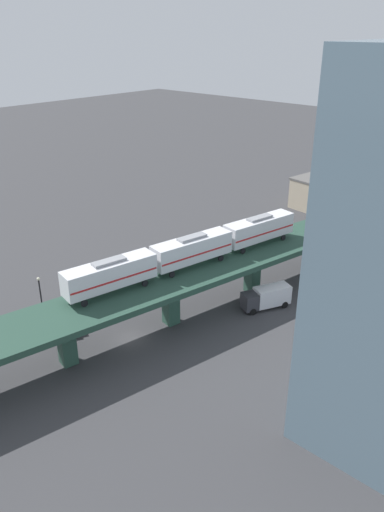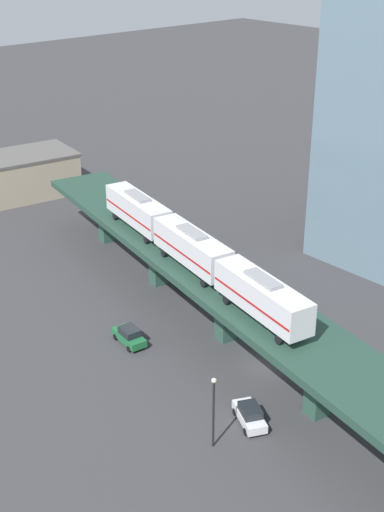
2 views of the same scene
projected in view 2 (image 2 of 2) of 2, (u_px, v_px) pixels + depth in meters
name	position (u px, v px, depth m)	size (l,w,h in m)	color
ground_plane	(261.00, 368.00, 71.24)	(400.00, 400.00, 0.00)	#38383A
elevated_viaduct	(264.00, 318.00, 68.65)	(25.53, 91.94, 6.73)	#244135
subway_train	(192.00, 247.00, 75.27)	(9.74, 37.06, 4.45)	silver
street_car_green	(129.00, 336.00, 75.00)	(2.36, 4.58, 1.89)	#1E6638
street_car_white	(250.00, 415.00, 63.01)	(3.53, 4.75, 1.89)	silver
delivery_truck	(201.00, 267.00, 88.09)	(5.10, 7.47, 3.20)	#333338
street_lamp	(214.00, 407.00, 58.92)	(0.44, 0.44, 6.94)	black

